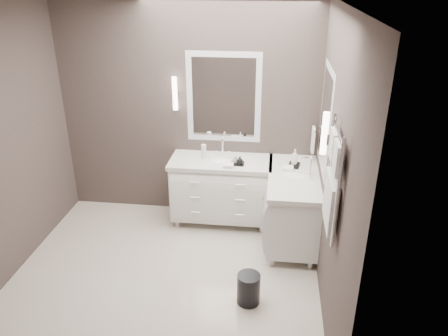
# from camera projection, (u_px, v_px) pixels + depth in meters

# --- Properties ---
(floor) EXTENTS (3.20, 3.00, 0.01)m
(floor) POSITION_uv_depth(u_px,v_px,m) (164.00, 279.00, 4.58)
(floor) COLOR beige
(floor) RESTS_ON ground
(ceiling) EXTENTS (3.20, 3.00, 0.01)m
(ceiling) POSITION_uv_depth(u_px,v_px,m) (145.00, 4.00, 3.45)
(ceiling) COLOR white
(ceiling) RESTS_ON wall_back
(wall_back) EXTENTS (3.20, 0.01, 2.70)m
(wall_back) POSITION_uv_depth(u_px,v_px,m) (188.00, 112.00, 5.37)
(wall_back) COLOR #423835
(wall_back) RESTS_ON floor
(wall_front) EXTENTS (3.20, 0.01, 2.70)m
(wall_front) POSITION_uv_depth(u_px,v_px,m) (92.00, 258.00, 2.66)
(wall_front) COLOR #423835
(wall_front) RESTS_ON floor
(wall_right) EXTENTS (0.01, 3.00, 2.70)m
(wall_right) POSITION_uv_depth(u_px,v_px,m) (333.00, 169.00, 3.84)
(wall_right) COLOR #423835
(wall_right) RESTS_ON floor
(vanity_back) EXTENTS (1.24, 0.59, 0.97)m
(vanity_back) POSITION_uv_depth(u_px,v_px,m) (221.00, 187.00, 5.43)
(vanity_back) COLOR white
(vanity_back) RESTS_ON floor
(vanity_right) EXTENTS (0.59, 1.24, 0.97)m
(vanity_right) POSITION_uv_depth(u_px,v_px,m) (293.00, 204.00, 5.04)
(vanity_right) COLOR white
(vanity_right) RESTS_ON floor
(mirror_back) EXTENTS (0.90, 0.02, 1.10)m
(mirror_back) POSITION_uv_depth(u_px,v_px,m) (224.00, 98.00, 5.23)
(mirror_back) COLOR white
(mirror_back) RESTS_ON wall_back
(mirror_right) EXTENTS (0.02, 0.90, 1.10)m
(mirror_right) POSITION_uv_depth(u_px,v_px,m) (325.00, 119.00, 4.48)
(mirror_right) COLOR white
(mirror_right) RESTS_ON wall_right
(sconce_back) EXTENTS (0.06, 0.06, 0.40)m
(sconce_back) POSITION_uv_depth(u_px,v_px,m) (175.00, 94.00, 5.22)
(sconce_back) COLOR white
(sconce_back) RESTS_ON wall_back
(sconce_right) EXTENTS (0.06, 0.06, 0.40)m
(sconce_right) POSITION_uv_depth(u_px,v_px,m) (325.00, 134.00, 3.95)
(sconce_right) COLOR white
(sconce_right) RESTS_ON wall_right
(towel_bar_corner) EXTENTS (0.03, 0.22, 0.30)m
(towel_bar_corner) POSITION_uv_depth(u_px,v_px,m) (313.00, 139.00, 5.17)
(towel_bar_corner) COLOR white
(towel_bar_corner) RESTS_ON wall_right
(towel_ladder) EXTENTS (0.06, 0.58, 0.90)m
(towel_ladder) POSITION_uv_depth(u_px,v_px,m) (332.00, 185.00, 3.47)
(towel_ladder) COLOR white
(towel_ladder) RESTS_ON wall_right
(waste_bin) EXTENTS (0.29, 0.29, 0.31)m
(waste_bin) POSITION_uv_depth(u_px,v_px,m) (249.00, 289.00, 4.19)
(waste_bin) COLOR black
(waste_bin) RESTS_ON floor
(amenity_tray_back) EXTENTS (0.16, 0.12, 0.02)m
(amenity_tray_back) POSITION_uv_depth(u_px,v_px,m) (238.00, 164.00, 5.16)
(amenity_tray_back) COLOR black
(amenity_tray_back) RESTS_ON vanity_back
(amenity_tray_right) EXTENTS (0.15, 0.19, 0.02)m
(amenity_tray_right) POSITION_uv_depth(u_px,v_px,m) (294.00, 165.00, 5.11)
(amenity_tray_right) COLOR black
(amenity_tray_right) RESTS_ON vanity_right
(water_bottle) EXTENTS (0.07, 0.07, 0.18)m
(water_bottle) POSITION_uv_depth(u_px,v_px,m) (204.00, 151.00, 5.30)
(water_bottle) COLOR silver
(water_bottle) RESTS_ON vanity_back
(soap_bottle_a) EXTENTS (0.07, 0.07, 0.12)m
(soap_bottle_a) POSITION_uv_depth(u_px,v_px,m) (235.00, 157.00, 5.15)
(soap_bottle_a) COLOR white
(soap_bottle_a) RESTS_ON amenity_tray_back
(soap_bottle_b) EXTENTS (0.08, 0.08, 0.10)m
(soap_bottle_b) POSITION_uv_depth(u_px,v_px,m) (240.00, 160.00, 5.10)
(soap_bottle_b) COLOR black
(soap_bottle_b) RESTS_ON amenity_tray_back
(soap_bottle_c) EXTENTS (0.09, 0.09, 0.18)m
(soap_bottle_c) POSITION_uv_depth(u_px,v_px,m) (295.00, 157.00, 5.07)
(soap_bottle_c) COLOR white
(soap_bottle_c) RESTS_ON amenity_tray_right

